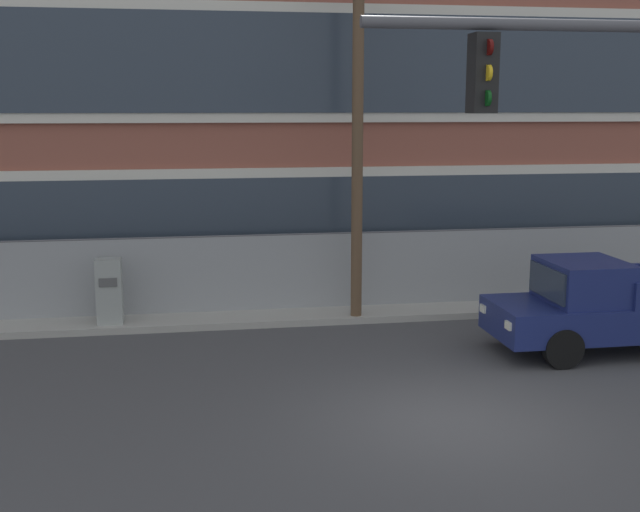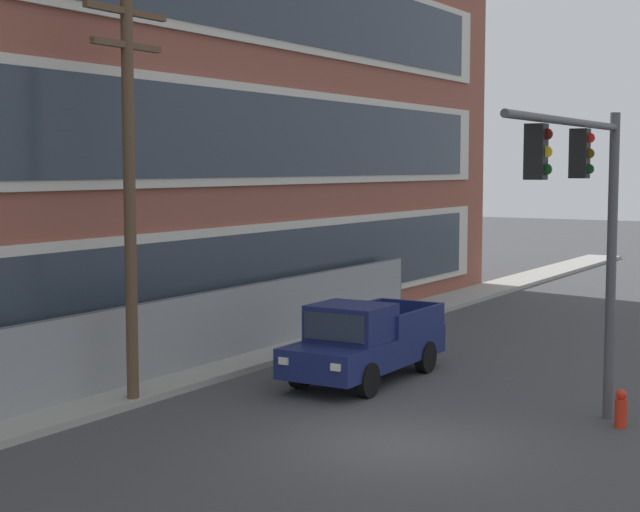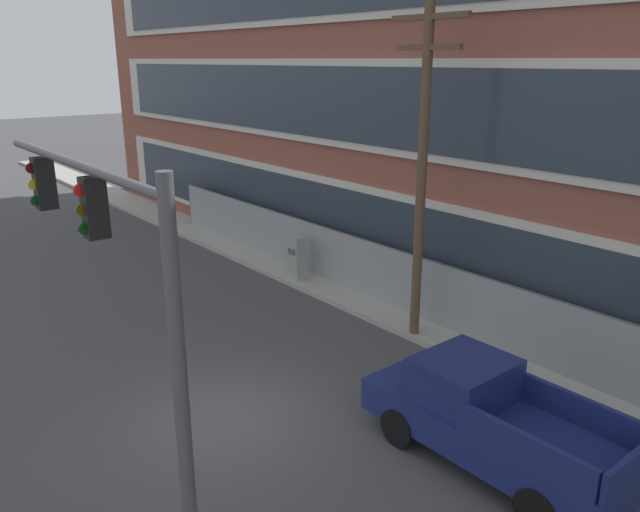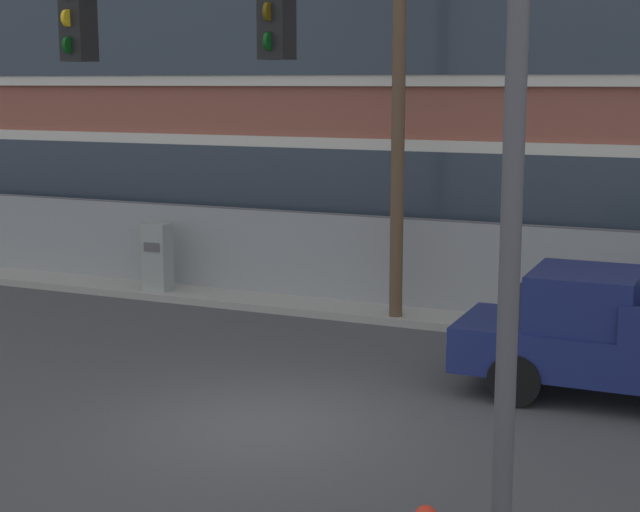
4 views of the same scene
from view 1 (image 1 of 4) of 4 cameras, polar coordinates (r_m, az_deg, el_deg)
name	(u,v)px [view 1 (image 1 of 4)]	position (r m, az deg, el deg)	size (l,w,h in m)	color
ground_plane	(449,421)	(13.52, 9.19, -11.52)	(160.00, 160.00, 0.00)	#424244
sidewalk_building_side	(360,311)	(19.87, 2.89, -3.93)	(80.00, 1.84, 0.16)	#9E9B93
brick_mill_building	(317,7)	(25.64, -0.19, 17.32)	(48.06, 11.46, 16.10)	brown
chain_link_fence	(348,272)	(19.86, 2.01, -1.12)	(29.75, 0.06, 2.02)	gray
pickup_truck_navy	(610,308)	(17.76, 19.93, -3.49)	(5.28, 2.06, 1.95)	navy
utility_pole_near_corner	(358,112)	(18.52, 2.70, 10.21)	(2.42, 0.26, 8.95)	brown
electrical_cabinet	(110,295)	(18.90, -14.74, -2.68)	(0.58, 0.44, 1.67)	#939993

